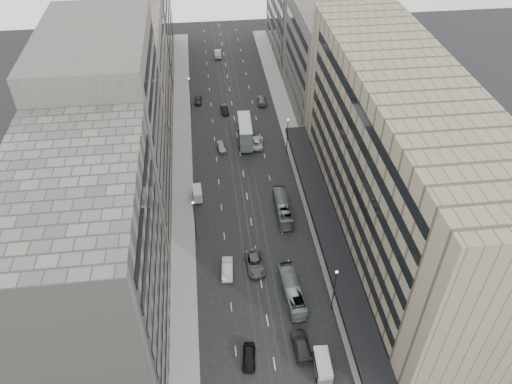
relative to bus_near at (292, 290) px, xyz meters
name	(u,v)px	position (x,y,z in m)	size (l,w,h in m)	color
ground	(262,288)	(-4.21, 2.13, -1.39)	(220.00, 220.00, 0.00)	black
sidewalk_right	(295,145)	(7.79, 39.63, -1.32)	(4.00, 125.00, 0.15)	gray
sidewalk_left	(182,153)	(-16.21, 39.63, -1.32)	(4.00, 125.00, 0.15)	gray
department_store	(397,170)	(17.24, 10.13, 13.56)	(19.20, 60.00, 30.00)	gray
building_right_mid	(328,61)	(17.29, 54.13, 10.61)	(15.00, 28.00, 24.00)	#49453F
building_right_far	(303,5)	(17.29, 84.13, 12.61)	(15.00, 32.00, 28.00)	slate
building_left_a	(92,276)	(-25.71, -5.87, 13.61)	(15.00, 28.00, 30.00)	slate
building_left_b	(112,137)	(-25.71, 21.13, 15.61)	(15.00, 26.00, 34.00)	#49453F
building_left_c	(130,82)	(-25.71, 48.13, 11.11)	(15.00, 28.00, 25.00)	#786A5D
building_left_d	(138,16)	(-25.71, 81.13, 12.61)	(15.00, 38.00, 28.00)	slate
lamp_right_near	(335,286)	(5.49, -2.87, 3.81)	(0.44, 0.44, 8.32)	#262628
lamp_right_far	(288,132)	(5.49, 37.13, 3.81)	(0.44, 0.44, 8.32)	#262628
lamp_left_near	(194,216)	(-13.91, 14.13, 3.81)	(0.44, 0.44, 8.32)	#262628
lamp_left_far	(190,90)	(-13.91, 57.13, 3.81)	(0.44, 0.44, 8.32)	#262628
bus_near	(292,290)	(0.00, 0.00, 0.00)	(2.34, 9.98, 2.78)	gray
bus_far	(283,208)	(1.62, 18.62, 0.02)	(2.37, 10.13, 2.82)	slate
double_decker	(245,132)	(-2.71, 42.08, 1.35)	(3.13, 9.36, 5.07)	slate
vw_microbus	(323,365)	(1.88, -12.65, -0.01)	(2.28, 4.67, 2.47)	#565A5D
panel_van	(197,193)	(-13.41, 24.59, -0.13)	(1.91, 3.68, 2.28)	#B6AFA4
sedan_0	(249,357)	(-7.55, -9.92, -0.65)	(1.76, 4.36, 1.49)	black
sedan_1	(227,269)	(-9.27, 5.92, -0.59)	(1.70, 4.86, 1.60)	silver
sedan_2	(255,263)	(-4.80, 6.63, -0.56)	(2.76, 5.99, 1.66)	#535255
sedan_3	(301,345)	(-0.27, -8.95, -0.56)	(2.32, 5.70, 1.65)	#29292B
sedan_4	(221,147)	(-7.96, 39.95, -0.68)	(1.69, 4.19, 1.43)	#AE9F90
sedan_5	(225,109)	(-6.21, 55.22, -0.69)	(1.49, 4.27, 1.41)	black
sedan_6	(257,142)	(-0.33, 40.66, -0.63)	(2.52, 5.47, 1.52)	silver
sedan_7	(261,100)	(2.92, 58.46, -0.66)	(2.05, 5.04, 1.46)	slate
sedan_8	(198,100)	(-12.24, 60.44, -0.71)	(1.61, 4.00, 1.36)	black
sedan_9	(218,53)	(-5.91, 85.74, -0.53)	(1.82, 5.21, 1.72)	#B6AA97
pedestrian	(355,318)	(8.21, -5.71, -0.40)	(0.61, 0.40, 1.68)	black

